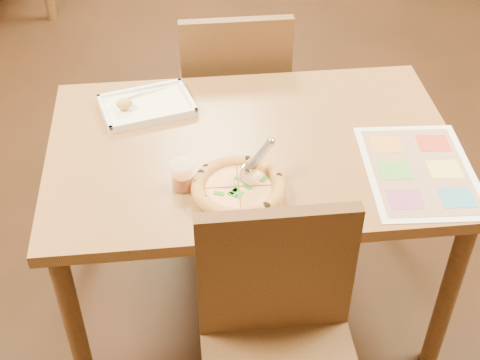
{
  "coord_description": "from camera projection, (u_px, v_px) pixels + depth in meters",
  "views": [
    {
      "loc": [
        -0.22,
        -1.68,
        2.01
      ],
      "look_at": [
        -0.07,
        -0.23,
        0.77
      ],
      "focal_mm": 50.0,
      "sensor_mm": 36.0,
      "label": 1
    }
  ],
  "objects": [
    {
      "name": "chair_far",
      "position": [
        234.0,
        85.0,
        2.68
      ],
      "size": [
        0.42,
        0.42,
        0.47
      ],
      "rotation": [
        0.0,
        0.0,
        3.14
      ],
      "color": "brown",
      "rests_on": "ground"
    },
    {
      "name": "chair_near",
      "position": [
        280.0,
        328.0,
        1.77
      ],
      "size": [
        0.42,
        0.42,
        0.47
      ],
      "color": "brown",
      "rests_on": "ground"
    },
    {
      "name": "pizza",
      "position": [
        239.0,
        188.0,
        1.92
      ],
      "size": [
        0.28,
        0.28,
        0.04
      ],
      "rotation": [
        0.0,
        0.0,
        -0.03
      ],
      "color": "#E5994E",
      "rests_on": "plate"
    },
    {
      "name": "menu",
      "position": [
        420.0,
        170.0,
        2.02
      ],
      "size": [
        0.35,
        0.47,
        0.0
      ],
      "primitive_type": "cube",
      "rotation": [
        0.0,
        0.0,
        -0.06
      ],
      "color": "white",
      "rests_on": "dining_table"
    },
    {
      "name": "pizza_cutter",
      "position": [
        256.0,
        161.0,
        1.93
      ],
      "size": [
        0.11,
        0.11,
        0.09
      ],
      "rotation": [
        0.0,
        0.0,
        0.79
      ],
      "color": "silver",
      "rests_on": "pizza"
    },
    {
      "name": "plate",
      "position": [
        240.0,
        191.0,
        1.94
      ],
      "size": [
        0.31,
        0.31,
        0.01
      ],
      "primitive_type": "cylinder",
      "rotation": [
        0.0,
        0.0,
        -0.24
      ],
      "color": "silver",
      "rests_on": "dining_table"
    },
    {
      "name": "glass_tumbler",
      "position": [
        183.0,
        177.0,
        1.94
      ],
      "size": [
        0.07,
        0.07,
        0.09
      ],
      "rotation": [
        0.0,
        0.0,
        0.29
      ],
      "color": "#913E0B",
      "rests_on": "dining_table"
    },
    {
      "name": "appetizer_tray",
      "position": [
        145.0,
        107.0,
        2.27
      ],
      "size": [
        0.34,
        0.28,
        0.06
      ],
      "rotation": [
        0.0,
        0.0,
        0.25
      ],
      "color": "white",
      "rests_on": "dining_table"
    },
    {
      "name": "dining_table",
      "position": [
        253.0,
        166.0,
        2.18
      ],
      "size": [
        1.3,
        0.85,
        0.72
      ],
      "color": "#8E5E38",
      "rests_on": "ground"
    }
  ]
}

